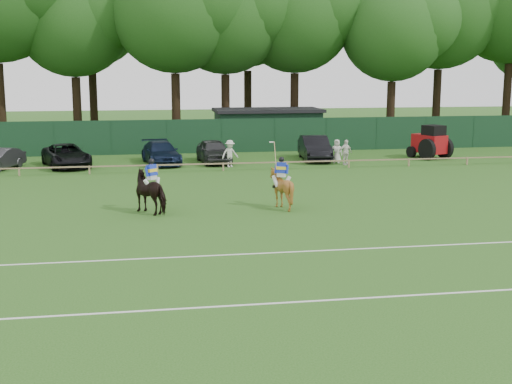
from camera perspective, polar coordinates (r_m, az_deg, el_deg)
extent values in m
plane|color=#1E4C14|center=(24.39, 0.02, -4.53)|extent=(160.00, 160.00, 0.00)
imported|color=black|center=(30.11, -8.64, 0.03)|extent=(2.18, 2.31, 1.85)
imported|color=brown|center=(30.77, 2.12, 0.31)|extent=(2.01, 2.09, 1.79)
imported|color=#2F2F31|center=(45.26, -20.59, 2.58)|extent=(2.74, 4.18, 1.30)
imported|color=black|center=(45.12, -15.52, 2.94)|extent=(3.82, 5.70, 1.45)
imported|color=#101A32|center=(45.33, -7.92, 3.25)|extent=(2.78, 5.27, 1.46)
imported|color=#303133|center=(45.46, -3.54, 3.41)|extent=(2.24, 4.70, 1.55)
imported|color=black|center=(46.90, 4.91, 3.67)|extent=(2.21, 5.13, 1.64)
imported|color=silver|center=(43.48, -2.19, 3.22)|extent=(1.25, 0.94, 1.72)
imported|color=white|center=(44.82, 7.48, 3.30)|extent=(1.04, 0.68, 1.64)
imported|color=silver|center=(45.59, 6.75, 3.39)|extent=(0.91, 0.79, 1.57)
cube|color=silver|center=(30.01, -8.67, 1.22)|extent=(0.44, 0.43, 0.18)
cube|color=#1A30BF|center=(29.96, -8.69, 1.82)|extent=(0.50, 0.49, 0.51)
cube|color=yellow|center=(29.96, -8.69, 1.79)|extent=(0.51, 0.50, 0.18)
sphere|color=black|center=(29.91, -8.71, 2.53)|extent=(0.25, 0.25, 0.25)
cylinder|color=silver|center=(30.19, -8.23, 0.71)|extent=(0.32, 0.49, 0.59)
cylinder|color=silver|center=(29.85, -8.97, 0.58)|extent=(0.50, 0.27, 0.59)
cube|color=silver|center=(30.67, 2.13, 1.45)|extent=(0.44, 0.39, 0.18)
cube|color=#1A30BF|center=(30.62, 2.13, 2.04)|extent=(0.49, 0.45, 0.51)
cube|color=yellow|center=(30.62, 2.13, 2.00)|extent=(0.51, 0.45, 0.18)
sphere|color=black|center=(30.57, 2.13, 2.72)|extent=(0.25, 0.25, 0.25)
cylinder|color=silver|center=(30.61, 2.57, 0.86)|extent=(0.48, 0.27, 0.59)
cylinder|color=silver|center=(30.73, 1.63, 0.90)|extent=(0.37, 0.46, 0.59)
cylinder|color=tan|center=(30.67, 1.62, 3.09)|extent=(0.06, 0.64, 1.17)
cube|color=silver|center=(18.76, 3.13, -9.16)|extent=(60.00, 0.10, 0.01)
cube|color=silver|center=(23.43, 0.43, -5.13)|extent=(60.00, 0.10, 0.01)
cube|color=#997F5B|center=(41.83, -4.12, 2.35)|extent=(62.00, 0.08, 0.08)
cube|color=#14351E|center=(50.64, -5.12, 4.64)|extent=(92.00, 0.04, 2.50)
cube|color=#14331E|center=(54.37, 0.96, 5.23)|extent=(8.00, 4.00, 2.80)
cube|color=black|center=(54.26, 0.97, 6.83)|extent=(8.40, 4.40, 0.24)
cube|color=#9D0E12|center=(49.21, 14.23, 3.93)|extent=(1.97, 2.61, 1.26)
cube|color=black|center=(48.85, 14.59, 4.89)|extent=(1.52, 1.58, 0.87)
cylinder|color=black|center=(48.19, 14.06, 3.46)|extent=(0.77, 1.47, 1.45)
cylinder|color=black|center=(49.33, 15.45, 3.55)|extent=(0.77, 1.47, 1.45)
cylinder|color=black|center=(49.49, 12.82, 3.29)|extent=(0.54, 0.83, 0.77)
cylinder|color=black|center=(50.47, 14.04, 3.37)|extent=(0.54, 0.83, 0.77)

